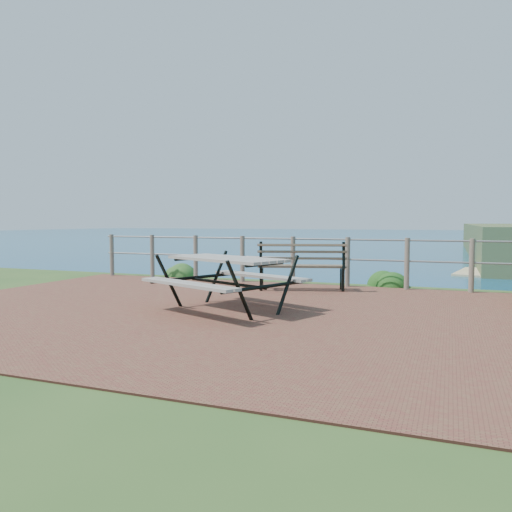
# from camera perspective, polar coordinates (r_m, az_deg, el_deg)

# --- Properties ---
(ground) EXTENTS (10.00, 7.00, 0.12)m
(ground) POSITION_cam_1_polar(r_m,az_deg,el_deg) (7.44, -3.43, -6.37)
(ground) COLOR brown
(ground) RESTS_ON ground
(ocean) EXTENTS (1200.00, 1200.00, 0.00)m
(ocean) POSITION_cam_1_polar(r_m,az_deg,el_deg) (206.67, 20.51, 3.38)
(ocean) COLOR #146279
(ocean) RESTS_ON ground
(safety_railing) EXTENTS (9.40, 0.10, 1.00)m
(safety_railing) POSITION_cam_1_polar(r_m,az_deg,el_deg) (10.48, 4.24, -0.20)
(safety_railing) COLOR #6B5B4C
(safety_railing) RESTS_ON ground
(picnic_table) EXTENTS (2.01, 1.51, 0.79)m
(picnic_table) POSITION_cam_1_polar(r_m,az_deg,el_deg) (7.38, -3.37, -2.51)
(picnic_table) COLOR gray
(picnic_table) RESTS_ON ground
(park_bench) EXTENTS (1.71, 0.89, 0.94)m
(park_bench) POSITION_cam_1_polar(r_m,az_deg,el_deg) (9.57, 5.25, -0.33)
(park_bench) COLOR brown
(park_bench) RESTS_ON ground
(shrub_lip_west) EXTENTS (0.84, 0.84, 0.60)m
(shrub_lip_west) POSITION_cam_1_polar(r_m,az_deg,el_deg) (12.38, -8.49, -2.25)
(shrub_lip_west) COLOR #20541F
(shrub_lip_west) RESTS_ON ground
(shrub_lip_east) EXTENTS (0.70, 0.70, 0.41)m
(shrub_lip_east) POSITION_cam_1_polar(r_m,az_deg,el_deg) (10.80, 15.47, -3.27)
(shrub_lip_east) COLOR #224916
(shrub_lip_east) RESTS_ON ground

